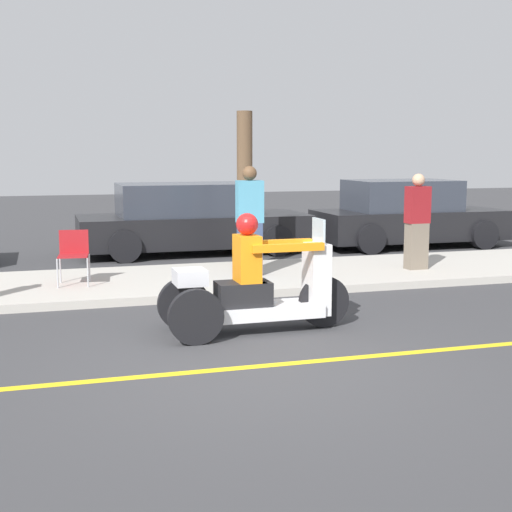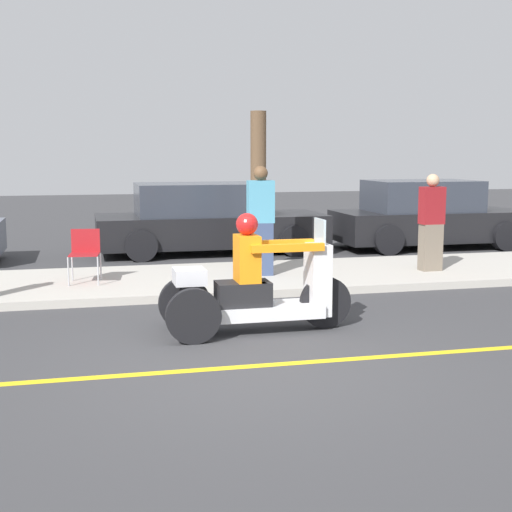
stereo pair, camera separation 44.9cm
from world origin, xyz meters
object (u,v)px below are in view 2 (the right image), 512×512
object	(u,v)px
folding_chair_set_back	(85,250)
parked_car_lot_far	(427,216)
spectator_with_child	(431,224)
tree_trunk	(258,188)
motorcycle_trike	(256,290)
parked_car_lot_center	(207,220)
spectator_mid_group	(261,223)

from	to	relation	value
folding_chair_set_back	parked_car_lot_far	xyz separation A→B (m)	(7.45, 3.25, 0.08)
spectator_with_child	tree_trunk	xyz separation A→B (m)	(-2.67, 1.45, 0.57)
tree_trunk	parked_car_lot_far	bearing A→B (deg)	25.07
motorcycle_trike	parked_car_lot_far	xyz separation A→B (m)	(5.50, 6.44, 0.20)
folding_chair_set_back	tree_trunk	xyz separation A→B (m)	(3.07, 1.19, 0.86)
spectator_with_child	folding_chair_set_back	size ratio (longest dim) A/B	2.01
parked_car_lot_center	motorcycle_trike	bearing A→B (deg)	-94.96
motorcycle_trike	parked_car_lot_far	world-z (taller)	parked_car_lot_far
folding_chair_set_back	parked_car_lot_center	size ratio (longest dim) A/B	0.17
parked_car_lot_center	tree_trunk	size ratio (longest dim) A/B	1.76
spectator_mid_group	parked_car_lot_center	bearing A→B (deg)	94.03
spectator_with_child	spectator_mid_group	xyz separation A→B (m)	(-2.93, 0.24, 0.07)
parked_car_lot_far	tree_trunk	world-z (taller)	tree_trunk
tree_trunk	folding_chair_set_back	bearing A→B (deg)	-158.75
folding_chair_set_back	parked_car_lot_center	distance (m)	4.42
parked_car_lot_center	parked_car_lot_far	size ratio (longest dim) A/B	1.13
parked_car_lot_center	tree_trunk	bearing A→B (deg)	-77.96
spectator_mid_group	parked_car_lot_far	xyz separation A→B (m)	(4.65, 3.27, -0.27)
spectator_mid_group	folding_chair_set_back	size ratio (longest dim) A/B	2.18
motorcycle_trike	spectator_mid_group	world-z (taller)	spectator_mid_group
tree_trunk	motorcycle_trike	bearing A→B (deg)	-104.16
spectator_mid_group	folding_chair_set_back	distance (m)	2.83
parked_car_lot_far	tree_trunk	size ratio (longest dim) A/B	1.55
motorcycle_trike	tree_trunk	bearing A→B (deg)	75.84
spectator_mid_group	parked_car_lot_far	size ratio (longest dim) A/B	0.42
parked_car_lot_far	spectator_with_child	bearing A→B (deg)	-116.10
motorcycle_trike	spectator_with_child	size ratio (longest dim) A/B	1.40
spectator_mid_group	motorcycle_trike	bearing A→B (deg)	-104.92
parked_car_lot_far	tree_trunk	xyz separation A→B (m)	(-4.39, -2.05, 0.78)
spectator_with_child	spectator_mid_group	distance (m)	2.94
spectator_mid_group	parked_car_lot_center	size ratio (longest dim) A/B	0.37
parked_car_lot_center	spectator_with_child	bearing A→B (deg)	-50.53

